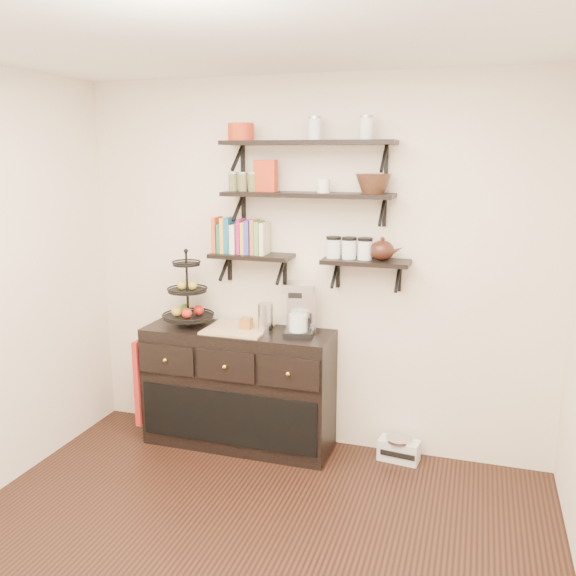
{
  "coord_description": "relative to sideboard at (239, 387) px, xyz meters",
  "views": [
    {
      "loc": [
        1.15,
        -2.47,
        2.15
      ],
      "look_at": [
        0.01,
        1.15,
        1.32
      ],
      "focal_mm": 38.0,
      "sensor_mm": 36.0,
      "label": 1
    }
  ],
  "objects": [
    {
      "name": "ceiling",
      "position": [
        0.49,
        -1.51,
        2.25
      ],
      "size": [
        3.5,
        3.5,
        0.02
      ],
      "primitive_type": "cube",
      "color": "white",
      "rests_on": "back_wall"
    },
    {
      "name": "back_wall",
      "position": [
        0.49,
        0.24,
        0.9
      ],
      "size": [
        3.5,
        0.02,
        2.7
      ],
      "primitive_type": "cube",
      "color": "white",
      "rests_on": "ground"
    },
    {
      "name": "shelf_top",
      "position": [
        0.49,
        0.1,
        1.78
      ],
      "size": [
        1.2,
        0.27,
        0.23
      ],
      "color": "black",
      "rests_on": "back_wall"
    },
    {
      "name": "shelf_mid",
      "position": [
        0.49,
        0.1,
        1.43
      ],
      "size": [
        1.2,
        0.27,
        0.23
      ],
      "color": "black",
      "rests_on": "back_wall"
    },
    {
      "name": "shelf_low_left",
      "position": [
        0.07,
        0.12,
        0.98
      ],
      "size": [
        0.6,
        0.25,
        0.23
      ],
      "color": "black",
      "rests_on": "back_wall"
    },
    {
      "name": "shelf_low_right",
      "position": [
        0.91,
        0.12,
        0.98
      ],
      "size": [
        0.6,
        0.25,
        0.23
      ],
      "color": "black",
      "rests_on": "back_wall"
    },
    {
      "name": "cookbooks",
      "position": [
        0.01,
        0.12,
        1.11
      ],
      "size": [
        0.4,
        0.15,
        0.26
      ],
      "color": "#C64726",
      "rests_on": "shelf_low_left"
    },
    {
      "name": "glass_canisters",
      "position": [
        0.79,
        0.12,
        1.06
      ],
      "size": [
        0.32,
        0.1,
        0.13
      ],
      "color": "silver",
      "rests_on": "shelf_low_right"
    },
    {
      "name": "sideboard",
      "position": [
        0.0,
        0.0,
        0.0
      ],
      "size": [
        1.4,
        0.5,
        0.92
      ],
      "color": "black",
      "rests_on": "floor"
    },
    {
      "name": "fruit_stand",
      "position": [
        -0.39,
        0.0,
        0.64
      ],
      "size": [
        0.38,
        0.38,
        0.55
      ],
      "rotation": [
        0.0,
        0.0,
        -0.28
      ],
      "color": "black",
      "rests_on": "sideboard"
    },
    {
      "name": "candle",
      "position": [
        0.07,
        0.0,
        0.5
      ],
      "size": [
        0.08,
        0.08,
        0.08
      ],
      "primitive_type": "cube",
      "color": "#A45C26",
      "rests_on": "sideboard"
    },
    {
      "name": "coffee_maker",
      "position": [
        0.47,
        0.03,
        0.63
      ],
      "size": [
        0.24,
        0.23,
        0.38
      ],
      "rotation": [
        0.0,
        0.0,
        0.19
      ],
      "color": "black",
      "rests_on": "sideboard"
    },
    {
      "name": "thermal_carafe",
      "position": [
        0.22,
        -0.02,
        0.56
      ],
      "size": [
        0.11,
        0.11,
        0.22
      ],
      "primitive_type": "cylinder",
      "color": "silver",
      "rests_on": "sideboard"
    },
    {
      "name": "apron",
      "position": [
        -0.73,
        -0.1,
        0.02
      ],
      "size": [
        0.04,
        0.28,
        0.66
      ],
      "primitive_type": "cube",
      "color": "maroon",
      "rests_on": "sideboard"
    },
    {
      "name": "radio",
      "position": [
        1.19,
        0.1,
        -0.37
      ],
      "size": [
        0.3,
        0.21,
        0.17
      ],
      "rotation": [
        0.0,
        0.0,
        -0.12
      ],
      "color": "silver",
      "rests_on": "floor"
    },
    {
      "name": "recipe_box",
      "position": [
        0.19,
        0.1,
        1.56
      ],
      "size": [
        0.17,
        0.08,
        0.22
      ],
      "primitive_type": "cube",
      "rotation": [
        0.0,
        0.0,
        -0.1
      ],
      "color": "#B43114",
      "rests_on": "shelf_mid"
    },
    {
      "name": "walnut_bowl",
      "position": [
        0.95,
        0.1,
        1.51
      ],
      "size": [
        0.24,
        0.24,
        0.13
      ],
      "primitive_type": null,
      "color": "black",
      "rests_on": "shelf_mid"
    },
    {
      "name": "ramekins",
      "position": [
        0.61,
        0.1,
        1.5
      ],
      "size": [
        0.09,
        0.09,
        0.1
      ],
      "primitive_type": "cylinder",
      "color": "white",
      "rests_on": "shelf_mid"
    },
    {
      "name": "teapot",
      "position": [
        1.02,
        0.12,
        1.08
      ],
      "size": [
        0.22,
        0.17,
        0.16
      ],
      "primitive_type": null,
      "rotation": [
        0.0,
        0.0,
        0.04
      ],
      "color": "#32170F",
      "rests_on": "shelf_low_right"
    },
    {
      "name": "red_pot",
      "position": [
        0.01,
        0.1,
        1.86
      ],
      "size": [
        0.18,
        0.18,
        0.12
      ],
      "primitive_type": "cylinder",
      "color": "#B43114",
      "rests_on": "shelf_top"
    }
  ]
}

